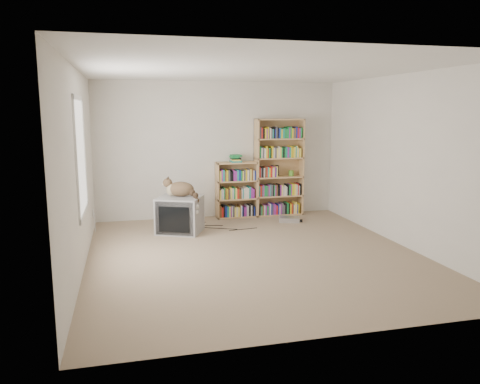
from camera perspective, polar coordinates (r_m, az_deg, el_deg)
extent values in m
cube|color=tan|center=(6.57, 1.73, -7.59)|extent=(4.50, 5.00, 0.01)
cube|color=silver|center=(8.73, -2.65, 5.11)|extent=(4.50, 0.02, 2.50)
cube|color=silver|center=(3.98, 11.52, -0.69)|extent=(4.50, 0.02, 2.50)
cube|color=silver|center=(6.10, -19.03, 2.57)|extent=(0.02, 5.00, 2.50)
cube|color=silver|center=(7.24, 19.24, 3.61)|extent=(0.02, 5.00, 2.50)
cube|color=white|center=(6.29, 1.86, 14.70)|extent=(4.50, 5.00, 0.02)
cube|color=white|center=(6.28, -18.84, 4.15)|extent=(0.02, 1.22, 1.52)
cube|color=#9C9C9E|center=(7.72, -7.34, -2.76)|extent=(0.87, 0.83, 0.59)
cube|color=black|center=(7.45, -8.01, -3.23)|extent=(0.58, 0.28, 0.54)
cube|color=black|center=(7.44, -8.05, -3.35)|extent=(0.46, 0.21, 0.41)
cube|color=black|center=(7.85, -7.05, -2.63)|extent=(0.51, 0.47, 0.35)
ellipsoid|color=#332514|center=(7.72, -7.25, 0.36)|extent=(0.50, 0.40, 0.24)
ellipsoid|color=#332514|center=(7.71, -6.41, 0.29)|extent=(0.25, 0.27, 0.18)
ellipsoid|color=tan|center=(7.73, -8.34, 0.28)|extent=(0.21, 0.21, 0.20)
ellipsoid|color=#332514|center=(7.74, -8.83, 1.12)|extent=(0.19, 0.19, 0.15)
sphere|color=beige|center=(7.75, -9.25, 0.97)|extent=(0.08, 0.08, 0.06)
cone|color=black|center=(7.70, -8.85, 1.59)|extent=(0.07, 0.08, 0.08)
cone|color=black|center=(7.78, -8.73, 1.68)|extent=(0.07, 0.08, 0.08)
cube|color=tan|center=(8.77, 2.02, 2.92)|extent=(0.02, 0.30, 1.83)
cube|color=tan|center=(9.05, 7.44, 3.06)|extent=(0.02, 0.30, 1.83)
cube|color=tan|center=(9.03, 4.49, 3.10)|extent=(0.91, 0.03, 1.83)
cube|color=tan|center=(8.84, 4.86, 8.81)|extent=(0.91, 0.30, 0.02)
cube|color=tan|center=(9.05, 4.69, -2.67)|extent=(0.91, 0.30, 0.03)
cube|color=tan|center=(8.98, 4.72, -0.43)|extent=(0.91, 0.30, 0.03)
cube|color=tan|center=(8.92, 4.76, 1.85)|extent=(0.91, 0.30, 0.02)
cube|color=tan|center=(8.88, 4.79, 4.15)|extent=(0.91, 0.30, 0.02)
cube|color=tan|center=(8.85, 4.82, 6.47)|extent=(0.91, 0.30, 0.02)
cube|color=red|center=(9.03, 4.70, -2.01)|extent=(0.83, 0.24, 0.19)
cube|color=navy|center=(8.96, 4.73, 0.25)|extent=(0.83, 0.24, 0.19)
cube|color=#17833A|center=(8.91, 4.77, 2.53)|extent=(0.83, 0.24, 0.19)
cube|color=#F0DEC6|center=(8.87, 4.80, 4.84)|extent=(0.83, 0.24, 0.19)
cube|color=black|center=(8.85, 4.83, 7.17)|extent=(0.83, 0.24, 0.19)
cube|color=tan|center=(8.65, -2.80, 0.19)|extent=(0.02, 0.30, 1.04)
cube|color=tan|center=(8.82, 1.85, 0.37)|extent=(0.02, 0.30, 1.04)
cube|color=tan|center=(8.86, -0.66, 0.42)|extent=(0.75, 0.03, 1.04)
cube|color=tan|center=(8.66, -0.46, 3.59)|extent=(0.75, 0.30, 0.02)
cube|color=tan|center=(8.83, -0.45, -2.96)|extent=(0.75, 0.30, 0.03)
cube|color=tan|center=(8.76, -0.45, -0.81)|extent=(0.75, 0.30, 0.03)
cube|color=tan|center=(8.70, -0.45, 1.38)|extent=(0.75, 0.30, 0.02)
cube|color=red|center=(8.80, -0.45, -2.28)|extent=(0.67, 0.24, 0.19)
cube|color=navy|center=(8.74, -0.45, -0.12)|extent=(0.67, 0.24, 0.19)
cube|color=#17833A|center=(8.69, -0.46, 2.08)|extent=(0.67, 0.24, 0.19)
cube|color=red|center=(8.66, -0.62, 4.11)|extent=(0.19, 0.25, 0.13)
cylinder|color=#54982B|center=(9.00, 6.24, 2.31)|extent=(0.09, 0.09, 0.10)
cube|color=black|center=(8.99, 4.26, 2.65)|extent=(0.15, 0.05, 0.20)
cube|color=#AFAFB4|center=(8.49, 6.01, -3.33)|extent=(0.43, 0.36, 0.08)
cube|color=silver|center=(8.03, -17.47, -2.46)|extent=(0.01, 0.08, 0.13)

